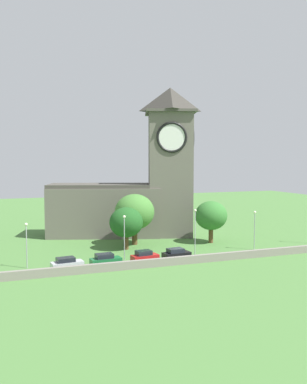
{
  "coord_description": "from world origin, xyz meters",
  "views": [
    {
      "loc": [
        -26.12,
        -58.87,
        15.49
      ],
      "look_at": [
        -0.9,
        9.25,
        9.81
      ],
      "focal_mm": 39.58,
      "sensor_mm": 36.0,
      "label": 1
    }
  ],
  "objects_px": {
    "tree_riverside_west": "(211,216)",
    "tree_by_tower": "(135,212)",
    "streetlamp_west_mid": "(124,230)",
    "streetlamp_west_end": "(26,238)",
    "tree_churchyard": "(126,222)",
    "car_black": "(176,254)",
    "streetlamp_central": "(195,225)",
    "car_green": "(105,260)",
    "car_red": "(145,257)",
    "car_silver": "(67,263)",
    "church": "(138,185)",
    "streetlamp_east_mid": "(255,224)"
  },
  "relations": [
    {
      "from": "tree_riverside_west",
      "to": "tree_by_tower",
      "type": "relative_size",
      "value": 0.84
    },
    {
      "from": "streetlamp_west_mid",
      "to": "streetlamp_west_end",
      "type": "bearing_deg",
      "value": 178.74
    },
    {
      "from": "tree_by_tower",
      "to": "tree_churchyard",
      "type": "bearing_deg",
      "value": -127.4
    },
    {
      "from": "car_black",
      "to": "streetlamp_central",
      "type": "relative_size",
      "value": 0.6
    },
    {
      "from": "streetlamp_west_mid",
      "to": "tree_by_tower",
      "type": "bearing_deg",
      "value": 64.78
    },
    {
      "from": "car_green",
      "to": "streetlamp_west_end",
      "type": "relative_size",
      "value": 0.7
    },
    {
      "from": "car_black",
      "to": "tree_riverside_west",
      "type": "bearing_deg",
      "value": 40.86
    },
    {
      "from": "car_black",
      "to": "car_red",
      "type": "bearing_deg",
      "value": -174.94
    },
    {
      "from": "car_green",
      "to": "streetlamp_west_mid",
      "type": "relative_size",
      "value": 0.65
    },
    {
      "from": "car_black",
      "to": "tree_riverside_west",
      "type": "relative_size",
      "value": 0.58
    },
    {
      "from": "tree_riverside_west",
      "to": "tree_churchyard",
      "type": "bearing_deg",
      "value": -179.78
    },
    {
      "from": "car_silver",
      "to": "streetlamp_central",
      "type": "distance_m",
      "value": 21.11
    },
    {
      "from": "streetlamp_west_mid",
      "to": "streetlamp_central",
      "type": "bearing_deg",
      "value": -3.8
    },
    {
      "from": "car_green",
      "to": "streetlamp_west_end",
      "type": "height_order",
      "value": "streetlamp_west_end"
    },
    {
      "from": "streetlamp_west_mid",
      "to": "tree_riverside_west",
      "type": "height_order",
      "value": "tree_riverside_west"
    },
    {
      "from": "car_red",
      "to": "car_black",
      "type": "relative_size",
      "value": 0.94
    },
    {
      "from": "church",
      "to": "streetlamp_central",
      "type": "relative_size",
      "value": 4.11
    },
    {
      "from": "car_silver",
      "to": "streetlamp_west_mid",
      "type": "relative_size",
      "value": 0.66
    },
    {
      "from": "car_black",
      "to": "streetlamp_central",
      "type": "height_order",
      "value": "streetlamp_central"
    },
    {
      "from": "car_silver",
      "to": "streetlamp_west_end",
      "type": "bearing_deg",
      "value": 154.09
    },
    {
      "from": "car_green",
      "to": "streetlamp_west_end",
      "type": "distance_m",
      "value": 11.6
    },
    {
      "from": "car_green",
      "to": "car_black",
      "type": "relative_size",
      "value": 1.01
    },
    {
      "from": "car_red",
      "to": "car_black",
      "type": "height_order",
      "value": "car_red"
    },
    {
      "from": "church",
      "to": "streetlamp_west_mid",
      "type": "xyz_separation_m",
      "value": [
        -8.79,
        -19.83,
        -5.67
      ]
    },
    {
      "from": "car_silver",
      "to": "car_black",
      "type": "height_order",
      "value": "car_black"
    },
    {
      "from": "car_green",
      "to": "tree_churchyard",
      "type": "bearing_deg",
      "value": 58.28
    },
    {
      "from": "church",
      "to": "streetlamp_west_end",
      "type": "height_order",
      "value": "church"
    },
    {
      "from": "car_red",
      "to": "streetlamp_central",
      "type": "xyz_separation_m",
      "value": [
        9.19,
        1.77,
        4.01
      ]
    },
    {
      "from": "car_silver",
      "to": "tree_churchyard",
      "type": "bearing_deg",
      "value": 39.92
    },
    {
      "from": "car_black",
      "to": "streetlamp_east_mid",
      "type": "distance_m",
      "value": 15.76
    },
    {
      "from": "car_green",
      "to": "tree_churchyard",
      "type": "xyz_separation_m",
      "value": [
        6.1,
        9.87,
        3.72
      ]
    },
    {
      "from": "streetlamp_west_mid",
      "to": "tree_riverside_west",
      "type": "xyz_separation_m",
      "value": [
        18.87,
        7.57,
        0.41
      ]
    },
    {
      "from": "streetlamp_east_mid",
      "to": "tree_churchyard",
      "type": "xyz_separation_m",
      "value": [
        -20.45,
        7.88,
        0.17
      ]
    },
    {
      "from": "car_green",
      "to": "car_red",
      "type": "relative_size",
      "value": 1.07
    },
    {
      "from": "streetlamp_central",
      "to": "tree_churchyard",
      "type": "height_order",
      "value": "streetlamp_central"
    },
    {
      "from": "streetlamp_west_end",
      "to": "tree_by_tower",
      "type": "relative_size",
      "value": 0.71
    },
    {
      "from": "car_green",
      "to": "tree_churchyard",
      "type": "relative_size",
      "value": 0.63
    },
    {
      "from": "tree_churchyard",
      "to": "tree_by_tower",
      "type": "xyz_separation_m",
      "value": [
        2.6,
        3.41,
        1.29
      ]
    },
    {
      "from": "streetlamp_west_end",
      "to": "streetlamp_central",
      "type": "distance_m",
      "value": 25.91
    },
    {
      "from": "church",
      "to": "tree_riverside_west",
      "type": "bearing_deg",
      "value": -50.55
    },
    {
      "from": "car_green",
      "to": "car_black",
      "type": "xyz_separation_m",
      "value": [
        11.3,
        0.3,
        -0.07
      ]
    },
    {
      "from": "streetlamp_west_end",
      "to": "tree_churchyard",
      "type": "xyz_separation_m",
      "value": [
        16.84,
        7.2,
        0.26
      ]
    },
    {
      "from": "car_green",
      "to": "streetlamp_west_mid",
      "type": "xyz_separation_m",
      "value": [
        3.56,
        2.35,
        3.72
      ]
    },
    {
      "from": "church",
      "to": "car_silver",
      "type": "relative_size",
      "value": 6.67
    },
    {
      "from": "church",
      "to": "tree_by_tower",
      "type": "relative_size",
      "value": 3.35
    },
    {
      "from": "car_black",
      "to": "tree_by_tower",
      "type": "height_order",
      "value": "tree_by_tower"
    },
    {
      "from": "car_silver",
      "to": "car_red",
      "type": "distance_m",
      "value": 11.48
    },
    {
      "from": "car_red",
      "to": "car_black",
      "type": "bearing_deg",
      "value": 5.06
    },
    {
      "from": "car_silver",
      "to": "car_red",
      "type": "xyz_separation_m",
      "value": [
        11.47,
        -0.31,
        0.09
      ]
    },
    {
      "from": "car_green",
      "to": "tree_by_tower",
      "type": "bearing_deg",
      "value": 56.75
    }
  ]
}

